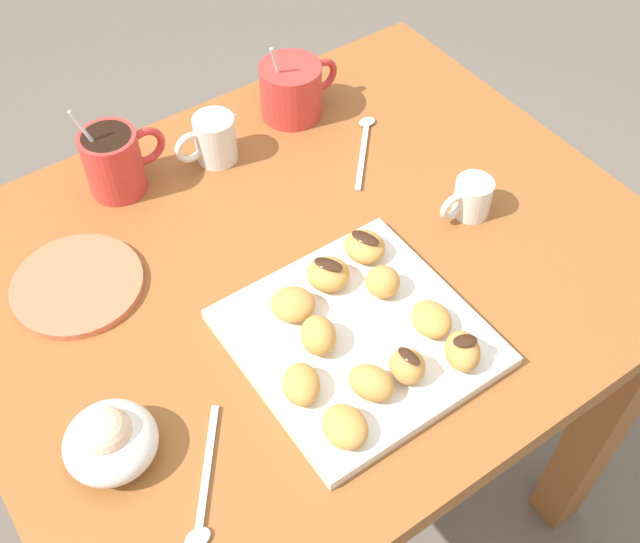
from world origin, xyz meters
name	(u,v)px	position (x,y,z in m)	size (l,w,h in m)	color
ground_plane	(312,494)	(0.00, 0.00, 0.00)	(8.00, 8.00, 0.00)	#665B51
dining_table	(309,327)	(0.00, 0.00, 0.59)	(0.90, 0.72, 0.75)	#935628
pastry_plate_square	(358,337)	(-0.03, -0.15, 0.75)	(0.27, 0.27, 0.02)	silver
coffee_mug_red_left	(114,160)	(-0.14, 0.26, 0.80)	(0.12, 0.08, 0.15)	red
coffee_mug_red_right	(292,88)	(0.15, 0.26, 0.79)	(0.13, 0.09, 0.13)	red
cream_pitcher_white	(214,137)	(0.00, 0.24, 0.79)	(0.10, 0.06, 0.07)	silver
ice_cream_bowl	(110,440)	(-0.33, -0.12, 0.78)	(0.10, 0.10, 0.07)	silver
chocolate_sauce_pitcher	(472,196)	(0.23, -0.06, 0.78)	(0.09, 0.05, 0.06)	silver
saucer_coral_left	(77,285)	(-0.27, 0.12, 0.75)	(0.17, 0.17, 0.01)	#E5704C
loose_spoon_near_saucer	(364,143)	(0.20, 0.14, 0.75)	(0.12, 0.12, 0.01)	silver
loose_spoon_by_plate	(204,493)	(-0.27, -0.21, 0.75)	(0.11, 0.13, 0.01)	silver
beignet_0	(365,246)	(0.06, -0.05, 0.78)	(0.06, 0.05, 0.03)	#D19347
chocolate_drizzle_0	(365,238)	(0.06, -0.05, 0.79)	(0.04, 0.02, 0.01)	#381E11
beignet_1	(407,366)	(-0.02, -0.22, 0.78)	(0.04, 0.04, 0.04)	#D19347
chocolate_drizzle_1	(409,356)	(-0.02, -0.22, 0.80)	(0.03, 0.01, 0.01)	#381E11
beignet_2	(301,384)	(-0.13, -0.17, 0.78)	(0.04, 0.05, 0.03)	#D19347
beignet_3	(318,335)	(-0.07, -0.13, 0.78)	(0.05, 0.04, 0.04)	#D19347
beignet_4	(328,274)	(-0.01, -0.06, 0.78)	(0.05, 0.05, 0.03)	#D19347
chocolate_drizzle_4	(328,264)	(-0.01, -0.06, 0.80)	(0.04, 0.02, 0.01)	#381E11
beignet_5	(345,427)	(-0.12, -0.24, 0.78)	(0.05, 0.06, 0.03)	#D19347
beignet_6	(383,282)	(0.04, -0.11, 0.78)	(0.04, 0.04, 0.04)	#D19347
beignet_7	(431,319)	(0.05, -0.19, 0.78)	(0.05, 0.05, 0.03)	#D19347
beignet_8	(371,383)	(-0.06, -0.22, 0.78)	(0.04, 0.05, 0.04)	#D19347
beignet_9	(293,304)	(-0.07, -0.08, 0.78)	(0.05, 0.05, 0.03)	#D19347
beignet_10	(463,351)	(0.05, -0.24, 0.78)	(0.04, 0.05, 0.04)	#D19347
chocolate_drizzle_10	(465,341)	(0.05, -0.24, 0.80)	(0.03, 0.02, 0.01)	#381E11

